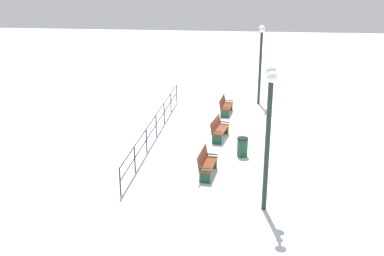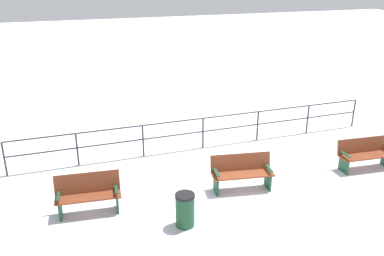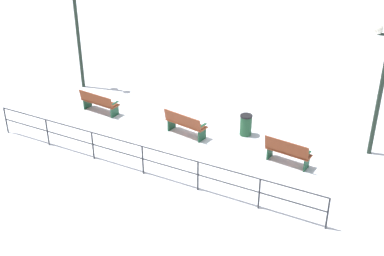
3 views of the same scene
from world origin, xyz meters
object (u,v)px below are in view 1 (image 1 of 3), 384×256
bench_third (225,105)px  lamppost_middle (261,50)px  lamppost_near (269,115)px  trash_bin (242,147)px  bench_nearest (206,163)px  bench_second (219,129)px

bench_third → lamppost_middle: lamppost_middle is taller
bench_third → lamppost_near: 10.36m
bench_third → lamppost_middle: (1.74, 2.17, 2.56)m
lamppost_near → trash_bin: 5.00m
bench_nearest → lamppost_near: size_ratio=0.35×
lamppost_middle → bench_second: bearing=-106.8°
bench_second → lamppost_middle: size_ratio=0.38×
lamppost_near → lamppost_middle: lamppost_near is taller
bench_second → trash_bin: 2.16m
lamppost_near → trash_bin: size_ratio=5.62×
bench_third → lamppost_near: lamppost_near is taller
bench_nearest → bench_second: size_ratio=0.93×
bench_second → lamppost_near: size_ratio=0.37×
bench_second → lamppost_near: bearing=-63.8°
bench_nearest → lamppost_middle: (2.00, 9.82, 2.52)m
bench_second → bench_third: 3.82m
lamppost_middle → trash_bin: lamppost_middle is taller
bench_nearest → trash_bin: 2.32m
lamppost_near → trash_bin: (-0.75, 4.18, -2.65)m
trash_bin → lamppost_middle: bearing=84.6°
bench_nearest → lamppost_middle: size_ratio=0.36×
bench_nearest → lamppost_near: lamppost_near is taller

